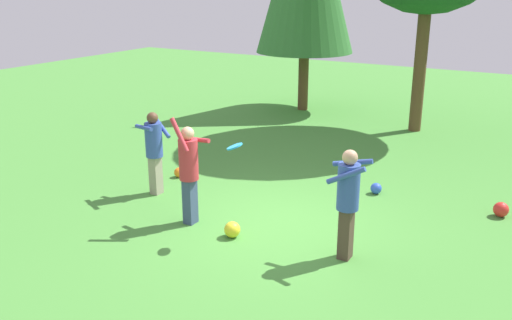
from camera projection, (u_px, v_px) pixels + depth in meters
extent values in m
plane|color=#478C38|center=(271.00, 225.00, 9.88)|extent=(40.00, 40.00, 0.00)
cube|color=#38476B|center=(190.00, 201.00, 9.84)|extent=(0.19, 0.22, 0.83)
cylinder|color=#B72D38|center=(188.00, 160.00, 9.60)|extent=(0.34, 0.34, 0.72)
sphere|color=tan|center=(187.00, 133.00, 9.45)|extent=(0.24, 0.24, 0.24)
cylinder|color=#B72D38|center=(195.00, 140.00, 9.65)|extent=(0.62, 0.14, 0.13)
cylinder|color=#B72D38|center=(179.00, 135.00, 9.29)|extent=(0.39, 0.11, 0.57)
cube|color=#4C382D|center=(346.00, 234.00, 8.58)|extent=(0.19, 0.22, 0.83)
cylinder|color=#334C9E|center=(348.00, 187.00, 8.34)|extent=(0.34, 0.34, 0.72)
sphere|color=tan|center=(350.00, 157.00, 8.20)|extent=(0.23, 0.23, 0.23)
cylinder|color=#334C9E|center=(346.00, 176.00, 8.09)|extent=(0.59, 0.15, 0.35)
cylinder|color=#334C9E|center=(353.00, 163.00, 8.42)|extent=(0.62, 0.16, 0.20)
cube|color=gray|center=(156.00, 175.00, 11.21)|extent=(0.19, 0.22, 0.79)
cylinder|color=#334C9E|center=(154.00, 140.00, 10.98)|extent=(0.34, 0.34, 0.69)
sphere|color=brown|center=(152.00, 118.00, 10.84)|extent=(0.22, 0.22, 0.22)
cylinder|color=#334C9E|center=(162.00, 127.00, 11.03)|extent=(0.54, 0.26, 0.37)
cylinder|color=#334C9E|center=(144.00, 128.00, 10.77)|extent=(0.58, 0.28, 0.13)
cylinder|color=#2393D1|center=(235.00, 147.00, 8.91)|extent=(0.33, 0.34, 0.12)
sphere|color=blue|center=(376.00, 188.00, 11.28)|extent=(0.23, 0.23, 0.23)
sphere|color=red|center=(501.00, 210.00, 10.18)|extent=(0.28, 0.28, 0.28)
sphere|color=yellow|center=(232.00, 230.00, 9.37)|extent=(0.28, 0.28, 0.28)
sphere|color=orange|center=(179.00, 172.00, 12.22)|extent=(0.22, 0.22, 0.22)
cylinder|color=brown|center=(421.00, 58.00, 15.43)|extent=(0.35, 0.35, 4.16)
cylinder|color=brown|center=(304.00, 57.00, 18.15)|extent=(0.34, 0.34, 3.48)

